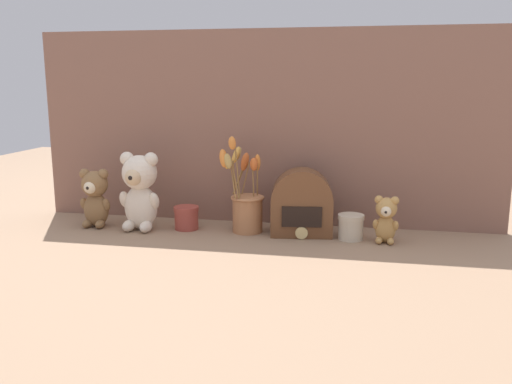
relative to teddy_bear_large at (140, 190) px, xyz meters
The scene contains 9 objects.
ground_plane 0.40m from the teddy_bear_large, ahead, with size 4.00×4.00×0.00m, color #8E7056.
backdrop_wall 0.46m from the teddy_bear_large, 24.54° to the left, with size 1.57×0.02×0.64m.
teddy_bear_large is the anchor object (origin of this frame).
teddy_bear_medium 0.16m from the teddy_bear_large, behind, with size 0.10×0.10×0.20m.
teddy_bear_small 0.78m from the teddy_bear_large, ahead, with size 0.08×0.07×0.14m.
flower_vase 0.35m from the teddy_bear_large, ahead, with size 0.14×0.15×0.31m.
vintage_radio 0.53m from the teddy_bear_large, ahead, with size 0.20×0.12×0.21m.
decorative_tin_tall 0.18m from the teddy_bear_large, 13.49° to the left, with size 0.08×0.08×0.08m.
decorative_tin_short 0.68m from the teddy_bear_large, ahead, with size 0.08×0.08×0.08m.
Camera 1 is at (0.32, -1.62, 0.48)m, focal length 38.00 mm.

